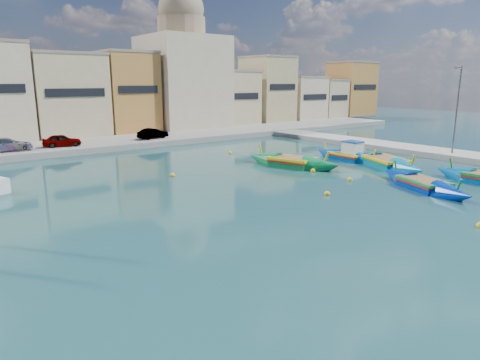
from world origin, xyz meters
name	(u,v)px	position (x,y,z in m)	size (l,w,h in m)	color
ground	(401,208)	(0.00, 0.00, 0.00)	(160.00, 160.00, 0.00)	#173B45
north_quay	(144,140)	(0.00, 32.00, 0.30)	(80.00, 8.00, 0.60)	gray
north_townhouses	(164,95)	(6.68, 39.36, 5.00)	(83.20, 7.87, 10.19)	tan
church_block	(183,69)	(10.00, 40.00, 8.41)	(10.00, 10.00, 19.10)	beige
quay_street_lamp	(456,109)	(17.44, 6.00, 4.34)	(1.18, 0.16, 8.00)	#595B60
parked_cars	(62,140)	(-9.08, 30.50, 1.20)	(18.29, 1.94, 1.24)	#4C1919
luzzu_blue_cabin	(348,156)	(9.55, 11.14, 0.32)	(1.90, 7.38, 2.61)	#0045A5
luzzu_cyan_mid	(386,164)	(9.37, 7.30, 0.28)	(5.36, 9.25, 2.69)	#0074A0
luzzu_green	(292,163)	(3.52, 12.06, 0.29)	(4.44, 8.76, 2.68)	#0A7239
luzzu_blue_south	(423,185)	(4.95, 1.57, 0.24)	(4.58, 8.19, 2.33)	#00299F
mooring_buoys	(324,178)	(2.15, 7.43, 0.08)	(18.48, 24.49, 0.36)	yellow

